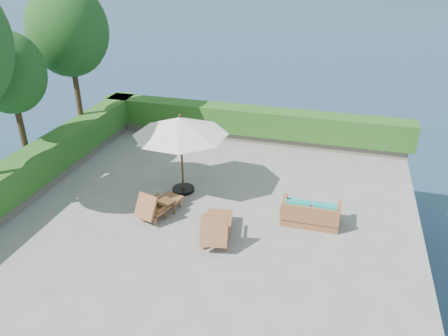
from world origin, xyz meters
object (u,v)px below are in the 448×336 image
(lounge_left, at_px, (157,205))
(lounge_right, at_px, (216,226))
(side_table, at_px, (165,204))
(patio_umbrella, at_px, (180,127))
(wicker_loveseat, at_px, (310,214))

(lounge_left, relative_size, lounge_right, 0.92)
(lounge_left, distance_m, side_table, 0.22)
(patio_umbrella, bearing_deg, side_table, -89.81)
(patio_umbrella, distance_m, lounge_left, 2.41)
(patio_umbrella, relative_size, wicker_loveseat, 2.26)
(side_table, bearing_deg, lounge_left, -153.45)
(patio_umbrella, bearing_deg, wicker_loveseat, -10.87)
(side_table, bearing_deg, patio_umbrella, 90.19)
(patio_umbrella, height_order, lounge_left, patio_umbrella)
(side_table, distance_m, wicker_loveseat, 4.13)
(patio_umbrella, distance_m, wicker_loveseat, 4.56)
(lounge_left, height_order, side_table, lounge_left)
(lounge_right, relative_size, side_table, 3.12)
(side_table, bearing_deg, lounge_right, -22.69)
(wicker_loveseat, bearing_deg, side_table, -170.67)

